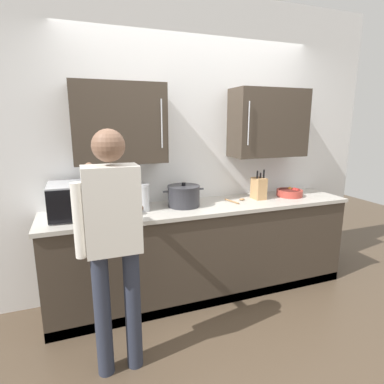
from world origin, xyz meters
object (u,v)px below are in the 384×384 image
fruit_bowl (290,192)px  knife_block (259,188)px  stock_pot (184,196)px  thermos_flask (144,198)px  person_figure (113,234)px  wooden_spoon (237,200)px  microwave_oven (80,200)px

fruit_bowl → knife_block: bearing=177.2°
stock_pot → thermos_flask: thermos_flask is taller
knife_block → person_figure: (-1.56, -0.76, -0.03)m
knife_block → thermos_flask: knife_block is taller
wooden_spoon → knife_block: knife_block is taller
person_figure → fruit_bowl: bearing=21.0°
wooden_spoon → thermos_flask: thermos_flask is taller
wooden_spoon → thermos_flask: bearing=-178.4°
stock_pot → knife_block: (0.82, 0.00, 0.01)m
knife_block → thermos_flask: size_ratio=1.24×
wooden_spoon → thermos_flask: size_ratio=0.84×
microwave_oven → stock_pot: microwave_oven is taller
fruit_bowl → wooden_spoon: 0.63m
stock_pot → person_figure: (-0.74, -0.76, -0.02)m
fruit_bowl → wooden_spoon: (-0.63, 0.01, -0.03)m
wooden_spoon → knife_block: (0.25, 0.01, 0.10)m
knife_block → wooden_spoon: bearing=-177.1°
thermos_flask → stock_pot: bearing=5.4°
fruit_bowl → person_figure: bearing=-159.0°
microwave_oven → person_figure: person_figure is taller
person_figure → wooden_spoon: bearing=29.8°
person_figure → stock_pot: bearing=45.6°
thermos_flask → microwave_oven: bearing=176.2°
thermos_flask → person_figure: 0.81m
fruit_bowl → person_figure: 2.07m
microwave_oven → fruit_bowl: (2.11, -0.02, -0.10)m
microwave_oven → fruit_bowl: microwave_oven is taller
fruit_bowl → person_figure: (-1.93, -0.74, 0.04)m
knife_block → thermos_flask: bearing=-178.1°
stock_pot → fruit_bowl: bearing=-0.7°
microwave_oven → stock_pot: 0.92m
fruit_bowl → knife_block: (-0.38, 0.02, 0.07)m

